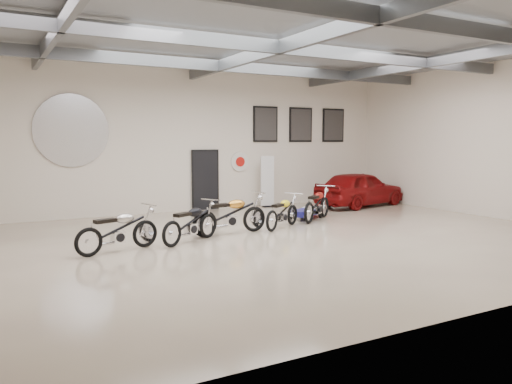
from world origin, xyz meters
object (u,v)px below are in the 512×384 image
banner_stand (267,182)px  motorcycle_gold (230,214)px  go_kart (308,209)px  motorcycle_black (191,222)px  motorcycle_silver (118,229)px  vintage_car (360,189)px  motorcycle_red (317,204)px  motorcycle_yellow (282,211)px

banner_stand → motorcycle_gold: bearing=-120.4°
go_kart → motorcycle_black: bearing=168.0°
banner_stand → motorcycle_black: banner_stand is taller
motorcycle_silver → go_kart: size_ratio=1.25×
go_kart → vintage_car: size_ratio=0.41×
motorcycle_silver → motorcycle_red: motorcycle_red is taller
go_kart → motorcycle_yellow: bearing=-178.3°
banner_stand → motorcycle_yellow: size_ratio=1.03×
go_kart → banner_stand: bearing=53.5°
motorcycle_yellow → vintage_car: bearing=-4.1°
motorcycle_red → vintage_car: 3.90m
motorcycle_gold → go_kart: bearing=16.6°
motorcycle_black → motorcycle_gold: motorcycle_gold is taller
motorcycle_yellow → vintage_car: vintage_car is taller
motorcycle_gold → go_kart: size_ratio=1.35×
motorcycle_gold → motorcycle_red: (3.41, 0.84, -0.03)m
motorcycle_red → vintage_car: vintage_car is taller
motorcycle_red → go_kart: size_ratio=1.27×
motorcycle_yellow → vintage_car: size_ratio=0.47×
motorcycle_black → vintage_car: size_ratio=0.50×
motorcycle_silver → motorcycle_yellow: size_ratio=1.08×
motorcycle_gold → go_kart: motorcycle_gold is taller
motorcycle_gold → motorcycle_yellow: size_ratio=1.17×
motorcycle_yellow → motorcycle_gold: bearing=153.5°
motorcycle_silver → go_kart: motorcycle_silver is taller
motorcycle_red → vintage_car: size_ratio=0.52×
motorcycle_black → motorcycle_yellow: size_ratio=1.06×
vintage_car → go_kart: bearing=102.2°
motorcycle_gold → motorcycle_silver: bearing=-171.8°
banner_stand → motorcycle_red: 3.49m
motorcycle_silver → go_kart: 6.79m
motorcycle_black → go_kart: bearing=-8.1°
banner_stand → vintage_car: (3.18, -1.50, -0.28)m
motorcycle_yellow → go_kart: size_ratio=1.16×
motorcycle_black → motorcycle_yellow: 3.08m
banner_stand → vintage_car: 3.52m
motorcycle_red → go_kart: 0.51m
motorcycle_yellow → go_kart: 2.01m
banner_stand → vintage_car: bearing=-15.7°
motorcycle_silver → go_kart: (6.50, 1.96, -0.23)m
motorcycle_red → motorcycle_yellow: bearing=167.3°
motorcycle_gold → motorcycle_red: bearing=9.7°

